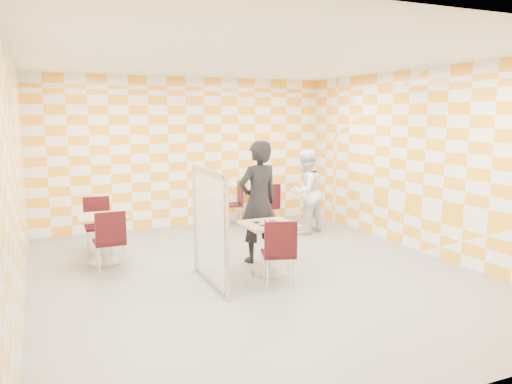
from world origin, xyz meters
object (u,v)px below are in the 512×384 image
(chair_second_side, at_px, (235,200))
(man_white, at_px, (305,192))
(empty_table, at_px, (103,231))
(chair_empty_near, at_px, (110,237))
(second_table, at_px, (259,199))
(main_table, at_px, (269,240))
(partition, at_px, (210,227))
(sport_bottle, at_px, (250,183))
(soda_bottle, at_px, (262,183))
(chair_empty_far, at_px, (98,220))
(man_dark, at_px, (258,202))
(chair_second_front, at_px, (268,203))
(chair_main_front, at_px, (279,249))

(chair_second_side, bearing_deg, man_white, -45.79)
(empty_table, xyz_separation_m, chair_empty_near, (0.03, -0.58, 0.04))
(second_table, height_order, chair_empty_near, chair_empty_near)
(main_table, height_order, partition, partition)
(partition, xyz_separation_m, sport_bottle, (1.99, 3.39, 0.05))
(empty_table, relative_size, soda_bottle, 3.26)
(main_table, xyz_separation_m, chair_empty_far, (-2.08, 2.14, 0.04))
(main_table, distance_m, second_table, 3.41)
(chair_empty_far, distance_m, man_white, 3.81)
(man_dark, relative_size, man_white, 1.17)
(empty_table, distance_m, partition, 1.98)
(main_table, xyz_separation_m, chair_second_side, (0.69, 3.10, 0.04))
(chair_empty_near, distance_m, man_dark, 2.24)
(chair_second_side, bearing_deg, chair_second_front, -51.34)
(main_table, bearing_deg, second_table, 68.43)
(chair_empty_far, bearing_deg, partition, -61.62)
(man_white, bearing_deg, chair_second_front, -64.24)
(chair_second_front, distance_m, man_dark, 2.13)
(chair_main_front, height_order, sport_bottle, sport_bottle)
(empty_table, xyz_separation_m, partition, (1.19, -1.56, 0.28))
(chair_empty_near, bearing_deg, second_table, 34.39)
(chair_main_front, bearing_deg, sport_bottle, 72.66)
(empty_table, relative_size, chair_second_front, 0.81)
(man_dark, xyz_separation_m, man_white, (1.57, 1.36, -0.14))
(second_table, distance_m, partition, 3.89)
(chair_main_front, xyz_separation_m, man_dark, (0.27, 1.29, 0.39))
(chair_empty_near, bearing_deg, sport_bottle, 37.48)
(chair_second_front, bearing_deg, man_dark, -118.86)
(partition, bearing_deg, man_white, 39.00)
(partition, height_order, man_white, man_white)
(chair_second_front, relative_size, man_white, 0.58)
(chair_second_side, relative_size, partition, 0.60)
(chair_second_front, bearing_deg, chair_main_front, -112.29)
(chair_empty_near, relative_size, partition, 0.60)
(chair_main_front, relative_size, partition, 0.60)
(second_table, distance_m, man_white, 1.25)
(chair_main_front, xyz_separation_m, chair_second_side, (0.81, 3.70, 0.00))
(partition, distance_m, soda_bottle, 3.98)
(chair_empty_near, relative_size, soda_bottle, 4.02)
(chair_second_side, bearing_deg, chair_empty_far, -161.03)
(main_table, xyz_separation_m, soda_bottle, (1.33, 3.23, 0.34))
(soda_bottle, bearing_deg, main_table, -112.40)
(chair_second_side, height_order, chair_empty_far, same)
(empty_table, xyz_separation_m, chair_main_front, (1.95, -2.10, 0.04))
(chair_main_front, relative_size, chair_second_front, 1.00)
(chair_empty_far, height_order, partition, partition)
(chair_empty_near, height_order, man_dark, man_dark)
(man_dark, xyz_separation_m, soda_bottle, (1.19, 2.55, -0.08))
(chair_second_front, xyz_separation_m, man_white, (0.56, -0.47, 0.25))
(empty_table, height_order, partition, partition)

